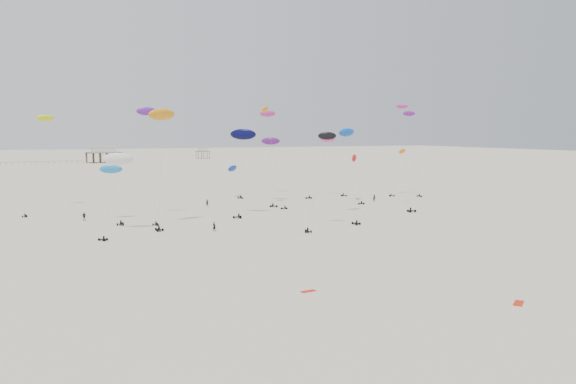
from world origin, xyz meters
name	(u,v)px	position (x,y,z in m)	size (l,w,h in m)	color
ground_plane	(170,182)	(0.00, 200.00, 0.00)	(900.00, 900.00, 0.00)	beige
pavilion_main	(104,156)	(-10.00, 350.00, 4.22)	(21.00, 13.00, 9.80)	brown
pavilion_small	(203,154)	(60.00, 380.00, 3.49)	(9.00, 7.00, 8.00)	brown
pier_fence	(10,163)	(-62.00, 350.00, 0.77)	(80.20, 0.20, 1.50)	black
rig_0	(148,129)	(-22.39, 111.39, 19.26)	(4.42, 14.64, 25.19)	black
rig_1	(321,167)	(5.25, 84.55, 11.94)	(8.59, 6.24, 18.73)	black
rig_2	(269,130)	(8.56, 119.74, 19.14)	(4.24, 11.29, 25.35)	black
rig_3	(412,135)	(54.43, 124.07, 17.67)	(4.08, 6.71, 24.81)	black
rig_4	(234,174)	(6.01, 140.53, 6.86)	(4.62, 6.77, 9.44)	black
rig_5	(42,133)	(-43.27, 135.84, 18.19)	(7.79, 16.95, 25.83)	black
rig_6	(331,149)	(33.03, 133.40, 13.60)	(7.56, 5.30, 17.70)	black
rig_7	(399,162)	(53.13, 128.03, 9.84)	(8.72, 5.97, 14.12)	black
rig_8	(348,148)	(18.24, 96.99, 15.02)	(8.81, 16.45, 22.40)	black
rig_9	(355,165)	(32.86, 119.01, 9.92)	(4.47, 9.89, 13.18)	black
rig_10	(408,167)	(35.75, 99.50, 10.38)	(4.88, 10.25, 25.45)	black
rig_11	(275,129)	(19.14, 141.77, 19.51)	(9.93, 17.15, 27.64)	black
rig_12	(242,144)	(-2.94, 106.37, 15.92)	(6.73, 6.91, 19.47)	black
rig_13	(271,152)	(11.50, 125.76, 13.35)	(7.14, 13.50, 18.49)	black
rig_14	(161,127)	(-21.82, 99.52, 19.43)	(6.54, 9.49, 23.37)	black
rig_15	(113,180)	(-30.00, 110.46, 8.67)	(5.11, 10.92, 12.78)	black
rig_16	(117,166)	(-30.78, 95.89, 12.39)	(7.71, 10.72, 15.81)	black
spectator_0	(214,231)	(-14.17, 90.12, 0.00)	(0.73, 0.50, 2.01)	black
spectator_1	(374,201)	(38.05, 117.43, 0.00)	(1.05, 0.61, 2.14)	black
spectator_2	(84,221)	(-35.80, 113.16, 0.00)	(1.23, 0.66, 2.09)	black
spectator_3	(207,206)	(-5.97, 125.34, 0.00)	(0.76, 0.52, 2.10)	black
grounded_kite_a	(519,304)	(3.72, 33.62, 0.00)	(2.20, 0.90, 0.08)	red
grounded_kite_b	(308,291)	(-15.21, 46.84, 0.00)	(1.80, 0.70, 0.07)	red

